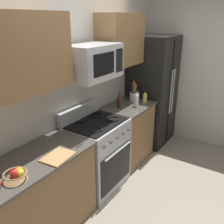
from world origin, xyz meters
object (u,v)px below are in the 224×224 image
refrigerator (152,91)px  fruit_basket (16,175)px  microwave (93,62)px  bottle_oil (145,97)px  cutting_board (58,157)px  bottle_vinegar (136,99)px  range_oven (97,153)px  utensil_crock (134,96)px  bottle_soy (119,101)px

refrigerator → fruit_basket: refrigerator is taller
refrigerator → microwave: (-1.61, 0.04, 0.74)m
bottle_oil → refrigerator: bearing=13.2°
microwave → cutting_board: microwave is taller
cutting_board → bottle_vinegar: (1.67, 0.06, 0.11)m
range_oven → fruit_basket: bearing=-173.4°
microwave → cutting_board: bearing=-166.1°
microwave → bottle_oil: microwave is taller
utensil_crock → cutting_board: 1.91m
utensil_crock → refrigerator: bearing=-5.0°
bottle_oil → bottle_vinegar: 0.25m
range_oven → microwave: bearing=90.1°
utensil_crock → cutting_board: bearing=-173.5°
bottle_vinegar → bottle_oil: bearing=-5.4°
range_oven → bottle_vinegar: bottle_vinegar is taller
bottle_soy → cutting_board: bearing=-170.4°
refrigerator → microwave: refrigerator is taller
fruit_basket → bottle_soy: (1.93, 0.22, 0.05)m
utensil_crock → bottle_oil: 0.18m
utensil_crock → bottle_soy: (-0.40, 0.04, 0.01)m
refrigerator → fruit_basket: size_ratio=9.67×
range_oven → microwave: 1.20m
microwave → bottle_vinegar: microwave is taller
utensil_crock → bottle_oil: size_ratio=1.77×
bottle_soy → bottle_vinegar: bearing=-47.9°
fruit_basket → bottle_oil: bottle_oil is taller
microwave → cutting_board: 1.16m
utensil_crock → cutting_board: size_ratio=1.08×
cutting_board → bottle_oil: (1.92, 0.04, 0.07)m
utensil_crock → bottle_vinegar: (-0.22, -0.15, 0.03)m
range_oven → bottle_vinegar: bearing=-8.4°
refrigerator → cutting_board: (-2.46, -0.17, -0.02)m
utensil_crock → fruit_basket: bearing=-175.6°
range_oven → bottle_vinegar: (0.82, -0.12, 0.55)m
fruit_basket → bottle_vinegar: (2.10, 0.03, 0.07)m
refrigerator → utensil_crock: 0.57m
bottle_oil → microwave: bearing=170.9°
range_oven → microwave: size_ratio=1.57×
refrigerator → bottle_oil: bearing=-166.8°
bottle_vinegar → microwave: bearing=169.8°
refrigerator → bottle_vinegar: bearing=-172.4°
bottle_vinegar → bottle_soy: 0.26m
range_oven → utensil_crock: (1.05, 0.03, 0.52)m
cutting_board → bottle_soy: 1.53m
fruit_basket → bottle_oil: (2.35, 0.00, 0.04)m
fruit_basket → bottle_vinegar: bottle_vinegar is taller
fruit_basket → bottle_vinegar: size_ratio=0.79×
refrigerator → bottle_oil: refrigerator is taller
cutting_board → bottle_soy: size_ratio=1.41×
cutting_board → fruit_basket: bearing=175.1°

